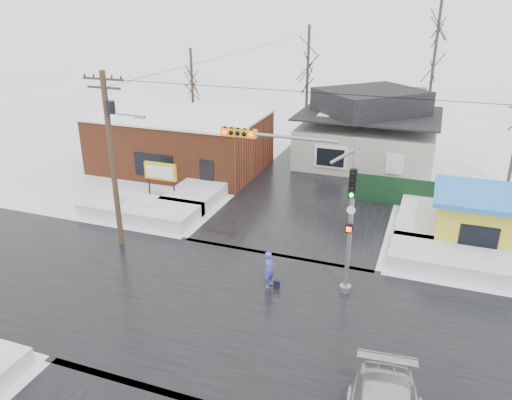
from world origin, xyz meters
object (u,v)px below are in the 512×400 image
(utility_pole, at_px, (112,151))
(pedestrian, at_px, (269,270))
(marquee_sign, at_px, (160,173))
(kiosk, at_px, (477,218))
(traffic_signal, at_px, (315,192))

(utility_pole, distance_m, pedestrian, 9.70)
(utility_pole, bearing_deg, marquee_sign, 100.13)
(utility_pole, distance_m, kiosk, 18.95)
(traffic_signal, relative_size, pedestrian, 4.08)
(utility_pole, bearing_deg, traffic_signal, -2.95)
(marquee_sign, height_order, kiosk, kiosk)
(traffic_signal, relative_size, kiosk, 1.52)
(utility_pole, relative_size, marquee_sign, 3.53)
(traffic_signal, xyz_separation_m, utility_pole, (-10.36, 0.53, 0.57))
(traffic_signal, bearing_deg, utility_pole, 177.05)
(utility_pole, xyz_separation_m, pedestrian, (8.63, -1.27, -4.25))
(traffic_signal, bearing_deg, marquee_sign, 150.28)
(pedestrian, bearing_deg, marquee_sign, 67.34)
(utility_pole, height_order, kiosk, utility_pole)
(marquee_sign, bearing_deg, kiosk, 1.55)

